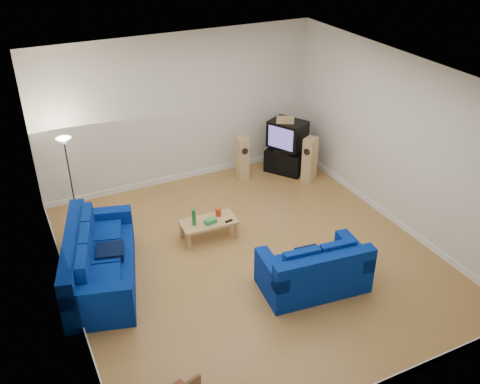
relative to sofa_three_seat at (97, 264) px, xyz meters
name	(u,v)px	position (x,y,z in m)	size (l,w,h in m)	color
room	(251,179)	(2.51, -0.49, 1.20)	(6.01, 6.51, 3.21)	brown
sofa_three_seat	(97,264)	(0.00, 0.00, 0.00)	(1.61, 2.55, 0.91)	navy
sofa_loveseat	(315,272)	(3.05, -1.68, -0.03)	(1.75, 1.10, 0.83)	navy
coffee_table	(209,223)	(2.10, 0.36, -0.02)	(1.04, 0.55, 0.37)	tan
bottle	(194,217)	(1.82, 0.36, 0.19)	(0.07, 0.07, 0.31)	#197233
tissue_box	(211,221)	(2.10, 0.28, 0.07)	(0.21, 0.11, 0.08)	green
red_canister	(218,212)	(2.33, 0.45, 0.11)	(0.11, 0.11, 0.15)	red
remote	(229,221)	(2.42, 0.19, 0.04)	(0.14, 0.05, 0.02)	black
tv_stand	(285,161)	(4.68, 2.07, -0.08)	(0.84, 0.47, 0.51)	black
av_receiver	(284,150)	(4.63, 2.03, 0.23)	(0.46, 0.37, 0.11)	black
television	(287,134)	(4.72, 2.07, 0.58)	(0.86, 0.94, 0.59)	black
centre_speaker	(285,120)	(4.63, 2.02, 0.94)	(0.38, 0.15, 0.13)	tan
speaker_left	(242,158)	(3.69, 2.21, 0.15)	(0.25, 0.32, 0.97)	tan
speaker_right	(310,159)	(4.96, 1.49, 0.16)	(0.37, 0.34, 1.00)	tan
floor_lamp	(66,152)	(0.06, 2.21, 1.03)	(0.28, 0.28, 1.66)	black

